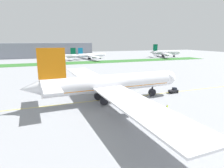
# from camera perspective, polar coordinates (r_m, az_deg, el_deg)

# --- Properties ---
(ground_plane) EXTENTS (600.00, 600.00, 0.00)m
(ground_plane) POSITION_cam_1_polar(r_m,az_deg,el_deg) (72.90, -2.04, -4.44)
(ground_plane) COLOR gray
(ground_plane) RESTS_ON ground
(apron_taxi_line) EXTENTS (280.00, 0.36, 0.01)m
(apron_taxi_line) POSITION_cam_1_polar(r_m,az_deg,el_deg) (72.35, -1.89, -4.57)
(apron_taxi_line) COLOR yellow
(apron_taxi_line) RESTS_ON ground
(grass_median_strip) EXTENTS (320.00, 24.00, 0.10)m
(grass_median_strip) POSITION_cam_1_polar(r_m,az_deg,el_deg) (191.03, -13.96, 5.89)
(grass_median_strip) COLOR #2D6628
(grass_median_strip) RESTS_ON ground
(airliner_foreground) EXTENTS (57.06, 90.12, 19.22)m
(airliner_foreground) POSITION_cam_1_polar(r_m,az_deg,el_deg) (68.64, -1.04, 0.12)
(airliner_foreground) COLOR white
(airliner_foreground) RESTS_ON ground
(pushback_tug) EXTENTS (5.68, 2.38, 2.29)m
(pushback_tug) POSITION_cam_1_polar(r_m,az_deg,el_deg) (84.79, 17.52, -1.85)
(pushback_tug) COLOR #26262B
(pushback_tug) RESTS_ON ground
(ground_crew_wingwalker_port) EXTENTS (0.56, 0.42, 1.71)m
(ground_crew_wingwalker_port) POSITION_cam_1_polar(r_m,az_deg,el_deg) (63.97, 15.80, -6.43)
(ground_crew_wingwalker_port) COLOR black
(ground_crew_wingwalker_port) RESTS_ON ground
(service_truck_baggage_loader) EXTENTS (6.37, 3.27, 2.74)m
(service_truck_baggage_loader) POSITION_cam_1_polar(r_m,az_deg,el_deg) (100.96, -14.14, 0.90)
(service_truck_baggage_loader) COLOR #33478C
(service_truck_baggage_loader) RESTS_ON ground
(parked_airliner_far_left) EXTENTS (37.78, 59.34, 13.37)m
(parked_airliner_far_left) POSITION_cam_1_polar(r_m,az_deg,el_deg) (215.93, -14.50, 7.80)
(parked_airliner_far_left) COLOR white
(parked_airliner_far_left) RESTS_ON ground
(parked_airliner_far_centre) EXTENTS (37.48, 59.22, 13.19)m
(parked_airliner_far_centre) POSITION_cam_1_polar(r_m,az_deg,el_deg) (227.07, -6.23, 8.34)
(parked_airliner_far_centre) COLOR white
(parked_airliner_far_centre) RESTS_ON ground
(parked_airliner_far_right) EXTENTS (38.25, 59.41, 16.34)m
(parked_airliner_far_right) POSITION_cam_1_polar(r_m,az_deg,el_deg) (264.10, 15.14, 8.81)
(parked_airliner_far_right) COLOR white
(parked_airliner_far_right) RESTS_ON ground
(terminal_building) EXTENTS (109.15, 20.00, 18.00)m
(terminal_building) POSITION_cam_1_polar(r_m,az_deg,el_deg) (261.29, -18.20, 9.34)
(terminal_building) COLOR gray
(terminal_building) RESTS_ON ground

